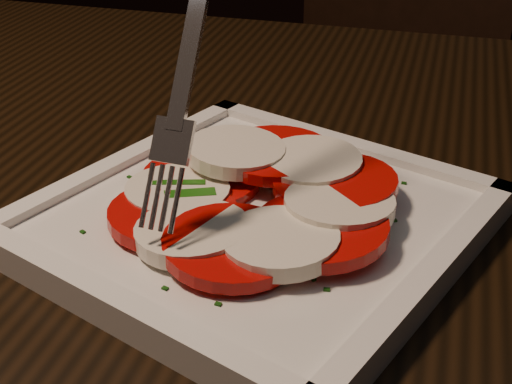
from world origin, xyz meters
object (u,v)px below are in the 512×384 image
at_px(plate, 256,222).
at_px(table, 368,303).
at_px(fork, 201,40).
at_px(chair, 377,76).

bearing_deg(plate, table, 44.01).
bearing_deg(fork, chair, 93.53).
bearing_deg(plate, fork, -178.82).
bearing_deg(fork, table, 41.09).
xyz_separation_m(table, fork, (-0.11, -0.07, 0.22)).
bearing_deg(plate, chair, 88.63).
relative_size(table, plate, 4.92).
height_order(table, chair, chair).
xyz_separation_m(plate, fork, (-0.03, -0.00, 0.12)).
bearing_deg(table, fork, -145.82).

